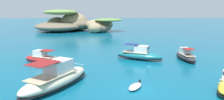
{
  "coord_description": "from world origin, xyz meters",
  "views": [
    {
      "loc": [
        -4.02,
        -21.45,
        8.6
      ],
      "look_at": [
        -1.97,
        14.71,
        1.49
      ],
      "focal_mm": 33.05,
      "sensor_mm": 36.0,
      "label": 1
    }
  ],
  "objects_px": {
    "motorboat_cream": "(56,78)",
    "motorboat_red": "(42,59)",
    "islet_large": "(67,23)",
    "motorboat_charcoal": "(185,56)",
    "motorboat_teal": "(139,55)",
    "islet_small": "(101,25)",
    "dinghy_tender": "(135,86)"
  },
  "relations": [
    {
      "from": "motorboat_cream",
      "to": "motorboat_charcoal",
      "type": "distance_m",
      "value": 23.07
    },
    {
      "from": "motorboat_charcoal",
      "to": "islet_large",
      "type": "bearing_deg",
      "value": 118.36
    },
    {
      "from": "motorboat_cream",
      "to": "motorboat_red",
      "type": "relative_size",
      "value": 1.46
    },
    {
      "from": "islet_large",
      "to": "islet_small",
      "type": "distance_m",
      "value": 14.49
    },
    {
      "from": "islet_small",
      "to": "motorboat_teal",
      "type": "distance_m",
      "value": 48.29
    },
    {
      "from": "dinghy_tender",
      "to": "motorboat_red",
      "type": "bearing_deg",
      "value": 137.91
    },
    {
      "from": "motorboat_cream",
      "to": "dinghy_tender",
      "type": "relative_size",
      "value": 3.73
    },
    {
      "from": "motorboat_red",
      "to": "islet_large",
      "type": "bearing_deg",
      "value": 94.29
    },
    {
      "from": "motorboat_teal",
      "to": "islet_small",
      "type": "bearing_deg",
      "value": 97.93
    },
    {
      "from": "islet_large",
      "to": "motorboat_charcoal",
      "type": "xyz_separation_m",
      "value": [
        28.48,
        -52.77,
        -2.41
      ]
    },
    {
      "from": "islet_large",
      "to": "islet_small",
      "type": "height_order",
      "value": "islet_large"
    },
    {
      "from": "motorboat_red",
      "to": "dinghy_tender",
      "type": "xyz_separation_m",
      "value": [
        13.46,
        -12.16,
        -0.47
      ]
    },
    {
      "from": "motorboat_red",
      "to": "islet_small",
      "type": "bearing_deg",
      "value": 78.7
    },
    {
      "from": "motorboat_red",
      "to": "dinghy_tender",
      "type": "height_order",
      "value": "motorboat_red"
    },
    {
      "from": "motorboat_teal",
      "to": "motorboat_charcoal",
      "type": "height_order",
      "value": "motorboat_teal"
    },
    {
      "from": "motorboat_cream",
      "to": "motorboat_red",
      "type": "xyz_separation_m",
      "value": [
        -4.67,
        11.14,
        -0.33
      ]
    },
    {
      "from": "islet_large",
      "to": "dinghy_tender",
      "type": "xyz_separation_m",
      "value": [
        17.48,
        -65.62,
        -2.87
      ]
    },
    {
      "from": "motorboat_red",
      "to": "motorboat_cream",
      "type": "bearing_deg",
      "value": -67.26
    },
    {
      "from": "islet_small",
      "to": "motorboat_charcoal",
      "type": "height_order",
      "value": "islet_small"
    },
    {
      "from": "motorboat_red",
      "to": "motorboat_charcoal",
      "type": "bearing_deg",
      "value": 1.61
    },
    {
      "from": "motorboat_red",
      "to": "motorboat_charcoal",
      "type": "distance_m",
      "value": 24.48
    },
    {
      "from": "motorboat_charcoal",
      "to": "dinghy_tender",
      "type": "relative_size",
      "value": 2.47
    },
    {
      "from": "islet_small",
      "to": "motorboat_teal",
      "type": "bearing_deg",
      "value": -82.07
    },
    {
      "from": "motorboat_red",
      "to": "motorboat_teal",
      "type": "bearing_deg",
      "value": 4.8
    },
    {
      "from": "motorboat_cream",
      "to": "motorboat_teal",
      "type": "relative_size",
      "value": 1.23
    },
    {
      "from": "motorboat_cream",
      "to": "motorboat_teal",
      "type": "bearing_deg",
      "value": 46.68
    },
    {
      "from": "motorboat_cream",
      "to": "motorboat_red",
      "type": "bearing_deg",
      "value": 112.74
    },
    {
      "from": "islet_large",
      "to": "motorboat_cream",
      "type": "relative_size",
      "value": 2.62
    },
    {
      "from": "motorboat_teal",
      "to": "motorboat_red",
      "type": "relative_size",
      "value": 1.19
    },
    {
      "from": "motorboat_charcoal",
      "to": "motorboat_red",
      "type": "bearing_deg",
      "value": -178.39
    },
    {
      "from": "islet_small",
      "to": "motorboat_charcoal",
      "type": "distance_m",
      "value": 50.69
    },
    {
      "from": "motorboat_cream",
      "to": "motorboat_charcoal",
      "type": "xyz_separation_m",
      "value": [
        19.8,
        11.83,
        -0.33
      ]
    }
  ]
}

